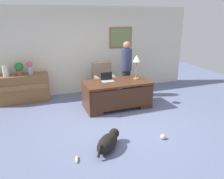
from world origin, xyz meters
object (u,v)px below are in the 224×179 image
dog_toy_ball (163,137)px  person_standing (126,68)px  credenza (23,88)px  desk (117,94)px  dog_toy_bone (77,159)px  laptop (107,79)px  potted_plant (19,68)px  desk_lamp (137,60)px  dog_lying (108,142)px  vase_with_flowers (30,67)px  vase_empty (5,71)px  armchair (104,82)px

dog_toy_ball → person_standing: bearing=82.5°
credenza → person_standing: 3.09m
desk → dog_toy_bone: desk is taller
laptop → person_standing: bearing=36.9°
potted_plant → dog_toy_ball: (2.70, -3.23, -0.96)m
desk_lamp → dog_toy_bone: (-2.14, -2.06, -1.24)m
dog_lying → dog_toy_ball: size_ratio=6.47×
person_standing → dog_toy_ball: size_ratio=16.38×
person_standing → dog_toy_bone: size_ratio=8.75×
desk → desk_lamp: 1.05m
dog_lying → dog_toy_bone: (-0.63, -0.14, -0.13)m
credenza → dog_toy_bone: size_ratio=7.37×
credenza → person_standing: size_ratio=0.84×
vase_with_flowers → dog_lying: bearing=-68.6°
dog_lying → vase_empty: vase_empty is taller
dog_toy_ball → vase_with_flowers: bearing=126.9°
laptop → vase_empty: bearing=155.6°
person_standing → dog_lying: (-1.53, -2.65, -0.72)m
desk_lamp → dog_toy_bone: 3.22m
credenza → desk_lamp: 3.35m
credenza → dog_lying: bearing=-65.0°
desk_lamp → vase_with_flowers: bearing=155.5°
dog_lying → laptop: bearing=71.3°
dog_toy_ball → potted_plant: bearing=129.9°
person_standing → desk: bearing=-127.4°
laptop → dog_toy_ball: bearing=-76.6°
vase_empty → dog_lying: bearing=-59.3°
desk_lamp → dog_toy_bone: bearing=-136.0°
laptop → potted_plant: (-2.21, 1.17, 0.22)m
desk → credenza: size_ratio=1.24×
armchair → vase_empty: size_ratio=3.45×
person_standing → dog_toy_ball: person_standing is taller
potted_plant → dog_toy_bone: potted_plant is taller
armchair → dog_lying: size_ratio=1.57×
armchair → desk_lamp: size_ratio=1.57×
credenza → person_standing: person_standing is taller
desk → dog_toy_bone: (-1.55, -1.98, -0.37)m
vase_with_flowers → desk_lamp: bearing=-24.5°
laptop → vase_with_flowers: (-1.93, 1.17, 0.24)m
dog_toy_bone → desk: bearing=52.1°
vase_empty → dog_toy_ball: size_ratio=2.93×
vase_empty → dog_toy_bone: 3.67m
credenza → vase_with_flowers: (0.24, 0.00, 0.62)m
desk_lamp → vase_empty: (-3.39, 1.25, -0.30)m
desk → dog_toy_ball: 1.94m
vase_with_flowers → credenza: bearing=-179.7°
desk_lamp → dog_toy_ball: 2.34m
dog_lying → dog_toy_ball: bearing=-2.4°
desk → armchair: size_ratio=1.69×
person_standing → laptop: 1.06m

